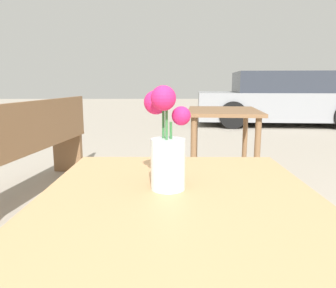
{
  "coord_description": "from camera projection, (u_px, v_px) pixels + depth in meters",
  "views": [
    {
      "loc": [
        -0.04,
        -0.84,
        0.99
      ],
      "look_at": [
        -0.03,
        0.04,
        0.83
      ],
      "focal_mm": 35.0,
      "sensor_mm": 36.0,
      "label": 1
    }
  ],
  "objects": [
    {
      "name": "table_front",
      "position": [
        179.0,
        229.0,
        0.9
      ],
      "size": [
        0.76,
        0.89,
        0.7
      ],
      "color": "tan",
      "rests_on": "ground_plane"
    },
    {
      "name": "flower_vase",
      "position": [
        167.0,
        150.0,
        0.9
      ],
      "size": [
        0.13,
        0.14,
        0.29
      ],
      "color": "silver",
      "rests_on": "table_front"
    },
    {
      "name": "bench_near",
      "position": [
        31.0,
        145.0,
        2.81
      ],
      "size": [
        0.62,
        1.87,
        0.85
      ],
      "color": "brown",
      "rests_on": "ground_plane"
    },
    {
      "name": "table_back",
      "position": [
        223.0,
        124.0,
        3.02
      ],
      "size": [
        0.73,
        0.94,
        0.75
      ],
      "color": "brown",
      "rests_on": "ground_plane"
    },
    {
      "name": "parked_car",
      "position": [
        281.0,
        100.0,
        7.82
      ],
      "size": [
        4.04,
        2.06,
        1.25
      ],
      "color": "gray",
      "rests_on": "ground_plane"
    }
  ]
}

